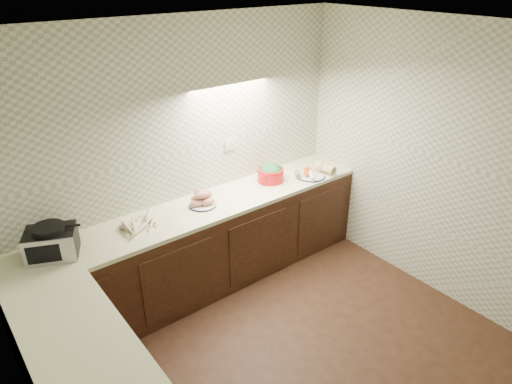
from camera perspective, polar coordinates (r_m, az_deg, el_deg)
room at (r=2.96m, az=7.86°, el=-0.51°), size 3.60×3.60×2.60m
counter at (r=3.75m, az=-8.81°, el=-15.89°), size 3.60×3.60×0.90m
toaster_oven at (r=3.91m, az=-24.21°, el=-5.74°), size 0.46×0.42×0.27m
parsnip_pile at (r=4.10m, az=-14.48°, el=-4.06°), size 0.38×0.38×0.07m
sweet_potato_plate at (r=4.35m, az=-6.73°, el=-0.96°), size 0.27×0.26×0.16m
onion_bowl at (r=4.47m, az=-6.95°, el=-0.49°), size 0.14×0.14×0.11m
dutch_oven at (r=4.81m, az=1.84°, el=2.43°), size 0.35×0.35×0.19m
veg_plate at (r=5.00m, az=7.32°, el=2.69°), size 0.41×0.32×0.14m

